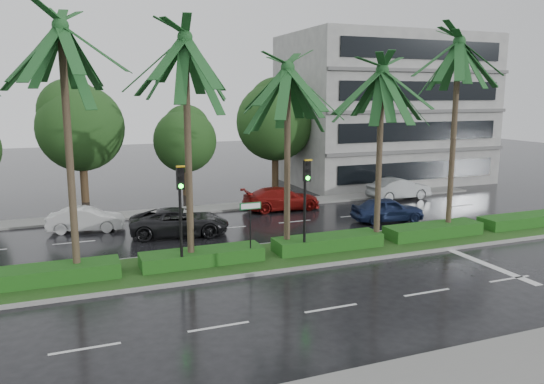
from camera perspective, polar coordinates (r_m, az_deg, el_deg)
name	(u,v)px	position (r m, az deg, el deg)	size (l,w,h in m)	color
ground	(276,265)	(22.99, 0.48, -7.90)	(120.00, 120.00, 0.00)	black
near_sidewalk	(428,382)	(14.81, 16.39, -18.99)	(40.00, 2.40, 0.12)	slate
far_sidewalk	(206,209)	(34.01, -7.16, -1.82)	(40.00, 2.00, 0.12)	slate
median	(268,257)	(23.85, -0.43, -7.02)	(36.00, 4.00, 0.15)	gray
hedge	(268,249)	(23.74, -0.43, -6.16)	(35.20, 1.40, 0.60)	#134112
lane_markings	(343,260)	(23.88, 7.69, -7.27)	(34.00, 13.06, 0.01)	silver
palm_row	(239,63)	(22.38, -3.56, 13.63)	(26.30, 4.20, 10.43)	#3D2D23
signal_median_left	(181,203)	(21.36, -9.81, -1.15)	(0.34, 0.42, 4.36)	black
signal_median_right	(306,193)	(23.09, 3.66, -0.15)	(0.34, 0.42, 4.36)	black
street_sign	(250,217)	(22.50, -2.34, -2.69)	(0.95, 0.09, 2.60)	black
bg_trees	(188,127)	(38.80, -9.08, 6.90)	(32.45, 5.93, 8.56)	#3C311B
building	(384,109)	(45.80, 11.93, 8.68)	(16.00, 10.00, 12.00)	gray
car_white	(86,219)	(30.12, -19.37, -2.79)	(3.94, 1.37, 1.30)	silver
car_darkgrey	(180,222)	(28.05, -9.91, -3.16)	(5.11, 2.35, 1.42)	black
car_red	(281,199)	(33.63, 1.02, -0.72)	(4.98, 2.02, 1.44)	maroon
car_blue	(388,209)	(31.30, 12.32, -1.84)	(4.15, 1.67, 1.41)	#182449
car_grey	(399,189)	(38.10, 13.51, 0.35)	(4.55, 1.58, 1.50)	slate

